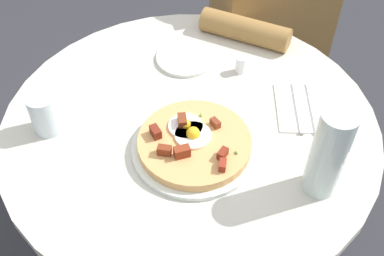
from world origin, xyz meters
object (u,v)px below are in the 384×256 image
at_px(water_bottle, 328,154).
at_px(dining_table, 190,165).
at_px(breakfast_pizza, 194,142).
at_px(salt_shaker, 241,65).
at_px(fork, 298,106).
at_px(pizza_plate, 195,148).
at_px(bread_plate, 186,58).
at_px(knife, 313,107).
at_px(person_seated, 266,51).
at_px(water_glass, 45,113).

bearing_deg(water_bottle, dining_table, -51.98).
xyz_separation_m(breakfast_pizza, salt_shaker, (-0.20, -0.23, -0.00)).
xyz_separation_m(dining_table, salt_shaker, (-0.18, -0.14, 0.20)).
relative_size(water_bottle, salt_shaker, 4.64).
bearing_deg(dining_table, fork, 172.02).
height_order(pizza_plate, bread_plate, pizza_plate).
relative_size(knife, water_bottle, 0.84).
height_order(dining_table, person_seated, person_seated).
bearing_deg(breakfast_pizza, person_seated, -127.55).
bearing_deg(dining_table, bread_plate, -102.97).
relative_size(dining_table, salt_shaker, 19.77).
xyz_separation_m(pizza_plate, breakfast_pizza, (0.00, -0.00, 0.02)).
xyz_separation_m(person_seated, knife, (0.12, 0.53, 0.24)).
bearing_deg(water_glass, water_bottle, 148.56).
xyz_separation_m(fork, salt_shaker, (0.09, -0.17, 0.02)).
xyz_separation_m(pizza_plate, salt_shaker, (-0.19, -0.23, 0.02)).
xyz_separation_m(person_seated, salt_shaker, (0.25, 0.34, 0.26)).
xyz_separation_m(dining_table, fork, (-0.27, 0.04, 0.18)).
height_order(water_glass, salt_shaker, water_glass).
distance_m(fork, water_glass, 0.61).
xyz_separation_m(person_seated, pizza_plate, (0.44, 0.58, 0.24)).
bearing_deg(knife, pizza_plate, -63.53).
bearing_deg(knife, water_bottle, -5.26).
bearing_deg(person_seated, bread_plate, 34.27).
distance_m(dining_table, salt_shaker, 0.30).
bearing_deg(fork, bread_plate, -122.74).
bearing_deg(breakfast_pizza, pizza_plate, 133.32).
xyz_separation_m(pizza_plate, water_glass, (0.31, -0.16, 0.04)).
relative_size(dining_table, water_glass, 9.04).
xyz_separation_m(dining_table, water_bottle, (-0.21, 0.27, 0.28)).
bearing_deg(fork, salt_shaker, -135.06).
bearing_deg(salt_shaker, knife, 123.62).
bearing_deg(water_glass, dining_table, 169.36).
distance_m(breakfast_pizza, water_bottle, 0.29).
bearing_deg(water_glass, breakfast_pizza, 153.36).
relative_size(person_seated, salt_shaker, 24.68).
bearing_deg(knife, salt_shaker, -128.43).
height_order(dining_table, knife, knife).
height_order(breakfast_pizza, water_glass, water_glass).
xyz_separation_m(bread_plate, water_bottle, (-0.16, 0.49, 0.10)).
bearing_deg(pizza_plate, fork, -168.29).
xyz_separation_m(fork, water_glass, (0.60, -0.10, 0.04)).
height_order(person_seated, bread_plate, person_seated).
relative_size(person_seated, pizza_plate, 3.97).
bearing_deg(pizza_plate, person_seated, -127.39).
relative_size(fork, knife, 1.00).
distance_m(knife, salt_shaker, 0.22).
height_order(person_seated, water_bottle, person_seated).
relative_size(person_seated, knife, 6.31).
relative_size(breakfast_pizza, fork, 1.42).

